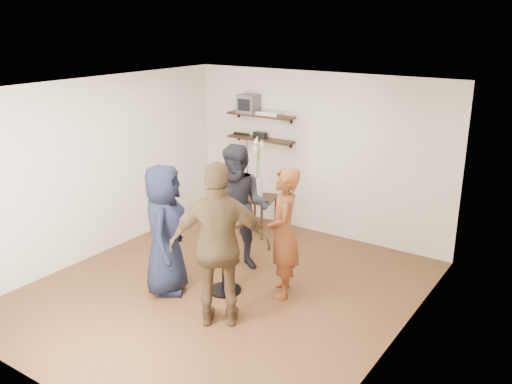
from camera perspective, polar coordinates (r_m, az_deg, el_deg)
room at (r=6.65m, az=-3.68°, el=-0.33°), size 4.58×5.08×2.68m
shelf_upper at (r=8.97m, az=0.49°, el=8.09°), size 1.20×0.25×0.04m
shelf_lower at (r=9.04m, az=0.48°, el=5.59°), size 1.20×0.25×0.04m
crt_monitor at (r=9.07m, az=-0.73°, el=9.27°), size 0.32×0.30×0.30m
dvd_deck at (r=8.86m, az=1.46°, el=8.28°), size 0.40×0.24×0.06m
radio at (r=9.03m, az=0.43°, el=6.02°), size 0.22×0.10×0.10m
power_strip at (r=9.32m, az=-1.56°, el=6.16°), size 0.30×0.05×0.03m
side_table at (r=8.74m, az=0.23°, el=-1.18°), size 0.64×0.64×0.62m
vase_lilies at (r=8.61m, az=0.22°, el=1.50°), size 0.20×0.20×1.03m
drinks_table at (r=6.86m, az=-3.37°, el=-5.67°), size 0.54×0.54×0.99m
wine_glass_fl at (r=6.72m, az=-4.08°, el=-1.76°), size 0.06×0.06×0.19m
wine_glass_fr at (r=6.61m, az=-3.14°, el=-1.96°), size 0.07×0.07×0.21m
wine_glass_bl at (r=6.75m, az=-3.28°, el=-1.47°), size 0.07×0.07×0.22m
wine_glass_br at (r=6.68m, az=-3.17°, el=-1.91°), size 0.06×0.06×0.19m
person_plaid at (r=6.73m, az=2.92°, el=-4.32°), size 0.65×0.73×1.67m
person_dark at (r=7.44m, az=-1.80°, el=-1.69°), size 1.04×0.93×1.77m
person_navy at (r=6.90m, az=-9.58°, el=-3.92°), size 0.89×0.98×1.69m
person_brown at (r=6.05m, az=-3.84°, el=-5.66°), size 1.20×1.02×1.93m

